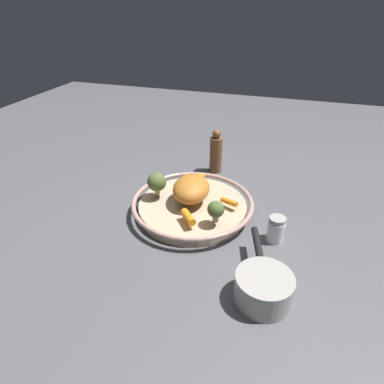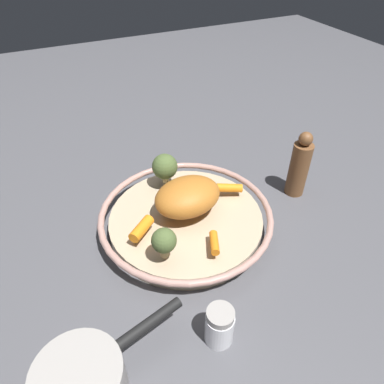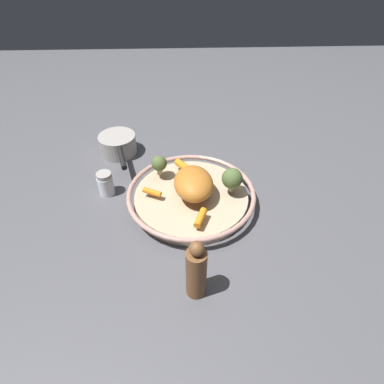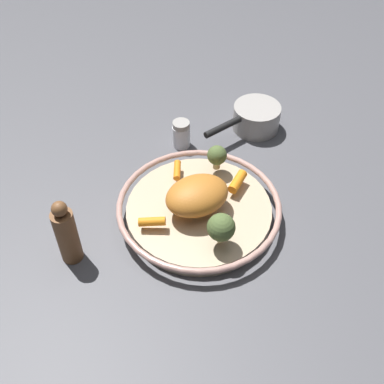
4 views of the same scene
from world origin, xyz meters
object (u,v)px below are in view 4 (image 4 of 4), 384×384
object	(u,v)px
baby_carrot_back	(152,222)
saucepan	(255,118)
broccoli_floret_mid	(223,227)
salt_shaker	(181,134)
pepper_mill	(67,235)
baby_carrot_center	(177,170)
broccoli_floret_small	(217,156)
baby_carrot_right	(237,182)
roast_chicken_piece	(197,195)
serving_bowl	(199,210)

from	to	relation	value
baby_carrot_back	saucepan	world-z (taller)	same
broccoli_floret_mid	salt_shaker	xyz separation A→B (m)	(0.05, 0.34, -0.05)
salt_shaker	pepper_mill	xyz separation A→B (m)	(-0.32, -0.24, 0.04)
baby_carrot_center	broccoli_floret_small	bearing A→B (deg)	-11.27
baby_carrot_center	saucepan	distance (m)	0.29
saucepan	baby_carrot_right	bearing A→B (deg)	-126.34
broccoli_floret_mid	salt_shaker	size ratio (longest dim) A/B	0.96
roast_chicken_piece	pepper_mill	xyz separation A→B (m)	(-0.26, 0.00, -0.01)
baby_carrot_back	broccoli_floret_small	bearing A→B (deg)	29.05
serving_bowl	salt_shaker	bearing A→B (deg)	77.44
serving_bowl	baby_carrot_back	size ratio (longest dim) A/B	6.48
broccoli_floret_mid	salt_shaker	distance (m)	0.34
roast_chicken_piece	baby_carrot_right	xyz separation A→B (m)	(0.10, 0.02, -0.02)
roast_chicken_piece	baby_carrot_center	size ratio (longest dim) A/B	2.69
baby_carrot_back	broccoli_floret_mid	distance (m)	0.14
baby_carrot_right	saucepan	distance (m)	0.26
broccoli_floret_mid	saucepan	bearing A→B (deg)	53.57
serving_bowl	baby_carrot_right	distance (m)	0.10
baby_carrot_center	broccoli_floret_mid	distance (m)	0.21
baby_carrot_back	broccoli_floret_small	world-z (taller)	broccoli_floret_small
serving_bowl	salt_shaker	xyz separation A→B (m)	(0.05, 0.23, 0.01)
broccoli_floret_mid	saucepan	distance (m)	0.41
baby_carrot_center	broccoli_floret_small	distance (m)	0.09
broccoli_floret_small	pepper_mill	bearing A→B (deg)	-165.87
baby_carrot_right	serving_bowl	bearing A→B (deg)	-169.47
salt_shaker	pepper_mill	world-z (taller)	pepper_mill
baby_carrot_center	salt_shaker	distance (m)	0.15
baby_carrot_right	broccoli_floret_small	bearing A→B (deg)	105.47
roast_chicken_piece	saucepan	distance (m)	0.35
baby_carrot_center	baby_carrot_back	size ratio (longest dim) A/B	0.93
saucepan	roast_chicken_piece	bearing A→B (deg)	-137.80
baby_carrot_center	broccoli_floret_small	xyz separation A→B (m)	(0.09, -0.02, 0.03)
salt_shaker	pepper_mill	bearing A→B (deg)	-143.59
baby_carrot_right	saucepan	world-z (taller)	baby_carrot_right
serving_bowl	pepper_mill	size ratio (longest dim) A/B	2.22
baby_carrot_center	saucepan	xyz separation A→B (m)	(0.26, 0.12, -0.02)
baby_carrot_right	broccoli_floret_small	distance (m)	0.07
broccoli_floret_mid	baby_carrot_back	bearing A→B (deg)	142.08
roast_chicken_piece	broccoli_floret_mid	world-z (taller)	broccoli_floret_mid
broccoli_floret_small	pepper_mill	size ratio (longest dim) A/B	0.37
baby_carrot_center	pepper_mill	xyz separation A→B (m)	(-0.26, -0.10, 0.02)
broccoli_floret_small	salt_shaker	world-z (taller)	broccoli_floret_small
baby_carrot_right	salt_shaker	world-z (taller)	salt_shaker
pepper_mill	saucepan	bearing A→B (deg)	23.83
broccoli_floret_small	broccoli_floret_mid	bearing A→B (deg)	-111.01
baby_carrot_center	baby_carrot_back	xyz separation A→B (m)	(-0.10, -0.12, 0.00)
pepper_mill	serving_bowl	bearing A→B (deg)	0.57
broccoli_floret_small	saucepan	bearing A→B (deg)	39.51
roast_chicken_piece	serving_bowl	bearing A→B (deg)	40.99
broccoli_floret_small	serving_bowl	bearing A→B (deg)	-132.48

